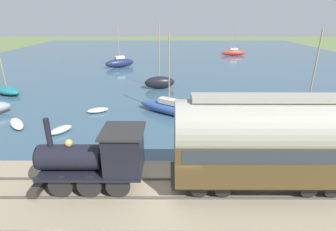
{
  "coord_description": "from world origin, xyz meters",
  "views": [
    {
      "loc": [
        -10.58,
        0.13,
        8.44
      ],
      "look_at": [
        5.96,
        0.19,
        2.03
      ],
      "focal_mm": 28.0,
      "sensor_mm": 36.0,
      "label": 1
    }
  ],
  "objects_px": {
    "rowboat_mid_harbor": "(61,130)",
    "rowboat_off_pier": "(98,110)",
    "sailboat_red": "(234,52)",
    "rowboat_near_shore": "(17,124)",
    "sailboat_navy": "(120,63)",
    "sailboat_teal": "(7,90)",
    "rowboat_far_out": "(121,127)",
    "steam_locomotive": "(99,156)",
    "passenger_coach": "(267,141)",
    "sailboat_blue": "(169,108)",
    "sailboat_brown": "(303,125)",
    "sailboat_black": "(160,82)"
  },
  "relations": [
    {
      "from": "sailboat_navy",
      "to": "rowboat_far_out",
      "type": "distance_m",
      "value": 26.15
    },
    {
      "from": "passenger_coach",
      "to": "sailboat_teal",
      "type": "height_order",
      "value": "sailboat_teal"
    },
    {
      "from": "steam_locomotive",
      "to": "sailboat_red",
      "type": "xyz_separation_m",
      "value": [
        47.54,
        -17.37,
        -1.6
      ]
    },
    {
      "from": "steam_locomotive",
      "to": "rowboat_near_shore",
      "type": "distance_m",
      "value": 12.72
    },
    {
      "from": "sailboat_teal",
      "to": "sailboat_navy",
      "type": "xyz_separation_m",
      "value": [
        16.18,
        -9.84,
        0.3
      ]
    },
    {
      "from": "sailboat_red",
      "to": "steam_locomotive",
      "type": "bearing_deg",
      "value": 156.31
    },
    {
      "from": "rowboat_near_shore",
      "to": "sailboat_blue",
      "type": "bearing_deg",
      "value": -25.26
    },
    {
      "from": "sailboat_navy",
      "to": "rowboat_far_out",
      "type": "relative_size",
      "value": 3.42
    },
    {
      "from": "sailboat_red",
      "to": "sailboat_black",
      "type": "relative_size",
      "value": 0.88
    },
    {
      "from": "steam_locomotive",
      "to": "rowboat_off_pier",
      "type": "xyz_separation_m",
      "value": [
        11.89,
        3.29,
        -2.04
      ]
    },
    {
      "from": "sailboat_navy",
      "to": "rowboat_near_shore",
      "type": "bearing_deg",
      "value": 138.96
    },
    {
      "from": "sailboat_blue",
      "to": "rowboat_mid_harbor",
      "type": "bearing_deg",
      "value": 150.55
    },
    {
      "from": "steam_locomotive",
      "to": "rowboat_near_shore",
      "type": "xyz_separation_m",
      "value": [
        8.71,
        9.04,
        -2.06
      ]
    },
    {
      "from": "sailboat_red",
      "to": "rowboat_mid_harbor",
      "type": "bearing_deg",
      "value": 147.29
    },
    {
      "from": "steam_locomotive",
      "to": "sailboat_black",
      "type": "xyz_separation_m",
      "value": [
        20.21,
        -2.13,
        -1.47
      ]
    },
    {
      "from": "sailboat_teal",
      "to": "sailboat_blue",
      "type": "relative_size",
      "value": 0.96
    },
    {
      "from": "passenger_coach",
      "to": "sailboat_brown",
      "type": "xyz_separation_m",
      "value": [
        7.37,
        -5.65,
        -2.43
      ]
    },
    {
      "from": "sailboat_brown",
      "to": "steam_locomotive",
      "type": "bearing_deg",
      "value": 101.98
    },
    {
      "from": "sailboat_teal",
      "to": "rowboat_near_shore",
      "type": "bearing_deg",
      "value": -114.86
    },
    {
      "from": "rowboat_mid_harbor",
      "to": "sailboat_blue",
      "type": "bearing_deg",
      "value": -120.22
    },
    {
      "from": "sailboat_red",
      "to": "sailboat_blue",
      "type": "relative_size",
      "value": 0.95
    },
    {
      "from": "rowboat_near_shore",
      "to": "sailboat_teal",
      "type": "bearing_deg",
      "value": 85.51
    },
    {
      "from": "passenger_coach",
      "to": "rowboat_near_shore",
      "type": "relative_size",
      "value": 3.1
    },
    {
      "from": "sailboat_teal",
      "to": "steam_locomotive",
      "type": "bearing_deg",
      "value": -107.95
    },
    {
      "from": "rowboat_far_out",
      "to": "rowboat_mid_harbor",
      "type": "xyz_separation_m",
      "value": [
        -0.69,
        4.48,
        0.05
      ]
    },
    {
      "from": "sailboat_navy",
      "to": "rowboat_far_out",
      "type": "height_order",
      "value": "sailboat_navy"
    },
    {
      "from": "steam_locomotive",
      "to": "sailboat_teal",
      "type": "relative_size",
      "value": 0.79
    },
    {
      "from": "rowboat_off_pier",
      "to": "sailboat_brown",
      "type": "bearing_deg",
      "value": -127.95
    },
    {
      "from": "rowboat_mid_harbor",
      "to": "rowboat_far_out",
      "type": "bearing_deg",
      "value": -137.65
    },
    {
      "from": "sailboat_navy",
      "to": "sailboat_black",
      "type": "bearing_deg",
      "value": 175.83
    },
    {
      "from": "sailboat_teal",
      "to": "rowboat_off_pier",
      "type": "height_order",
      "value": "sailboat_teal"
    },
    {
      "from": "sailboat_black",
      "to": "sailboat_blue",
      "type": "xyz_separation_m",
      "value": [
        -8.76,
        -1.15,
        -0.2
      ]
    },
    {
      "from": "sailboat_blue",
      "to": "rowboat_mid_harbor",
      "type": "relative_size",
      "value": 3.48
    },
    {
      "from": "sailboat_red",
      "to": "sailboat_teal",
      "type": "bearing_deg",
      "value": 129.17
    },
    {
      "from": "rowboat_near_shore",
      "to": "rowboat_mid_harbor",
      "type": "height_order",
      "value": "rowboat_mid_harbor"
    },
    {
      "from": "passenger_coach",
      "to": "sailboat_black",
      "type": "bearing_deg",
      "value": 15.44
    },
    {
      "from": "rowboat_far_out",
      "to": "sailboat_red",
      "type": "bearing_deg",
      "value": 29.72
    },
    {
      "from": "sailboat_teal",
      "to": "sailboat_navy",
      "type": "bearing_deg",
      "value": 0.53
    },
    {
      "from": "rowboat_mid_harbor",
      "to": "rowboat_off_pier",
      "type": "bearing_deg",
      "value": -76.83
    },
    {
      "from": "rowboat_far_out",
      "to": "rowboat_mid_harbor",
      "type": "distance_m",
      "value": 4.54
    },
    {
      "from": "sailboat_navy",
      "to": "passenger_coach",
      "type": "bearing_deg",
      "value": 168.65
    },
    {
      "from": "sailboat_teal",
      "to": "rowboat_mid_harbor",
      "type": "distance_m",
      "value": 14.29
    },
    {
      "from": "sailboat_red",
      "to": "rowboat_near_shore",
      "type": "distance_m",
      "value": 46.97
    },
    {
      "from": "sailboat_navy",
      "to": "rowboat_off_pier",
      "type": "distance_m",
      "value": 22.02
    },
    {
      "from": "rowboat_near_shore",
      "to": "rowboat_far_out",
      "type": "relative_size",
      "value": 1.44
    },
    {
      "from": "passenger_coach",
      "to": "sailboat_navy",
      "type": "xyz_separation_m",
      "value": [
        33.83,
        12.79,
        -2.29
      ]
    },
    {
      "from": "sailboat_teal",
      "to": "sailboat_navy",
      "type": "distance_m",
      "value": 18.94
    },
    {
      "from": "sailboat_teal",
      "to": "rowboat_off_pier",
      "type": "xyz_separation_m",
      "value": [
        -5.76,
        -11.63,
        -0.28
      ]
    },
    {
      "from": "rowboat_off_pier",
      "to": "steam_locomotive",
      "type": "bearing_deg",
      "value": 172.68
    },
    {
      "from": "sailboat_brown",
      "to": "rowboat_far_out",
      "type": "relative_size",
      "value": 3.88
    }
  ]
}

